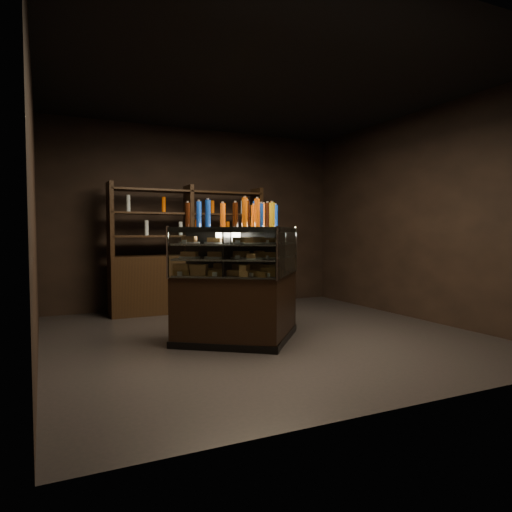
% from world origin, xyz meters
% --- Properties ---
extents(ground, '(5.00, 5.00, 0.00)m').
position_xyz_m(ground, '(0.00, 0.00, 0.00)').
color(ground, black).
rests_on(ground, ground).
extents(room_shell, '(5.02, 5.02, 3.01)m').
position_xyz_m(room_shell, '(0.00, 0.00, 1.94)').
color(room_shell, black).
rests_on(room_shell, ground).
extents(display_case, '(1.75, 1.33, 1.33)m').
position_xyz_m(display_case, '(-0.34, -0.23, 0.45)').
color(display_case, black).
rests_on(display_case, ground).
extents(food_display, '(1.40, 0.97, 0.41)m').
position_xyz_m(food_display, '(-0.34, -0.24, 1.00)').
color(food_display, '#AF7B3E').
rests_on(food_display, display_case).
extents(bottles_top, '(1.23, 0.82, 0.30)m').
position_xyz_m(bottles_top, '(-0.34, -0.23, 1.46)').
color(bottles_top, '#B20C0A').
rests_on(bottles_top, display_case).
extents(potted_conifer, '(0.33, 0.33, 0.72)m').
position_xyz_m(potted_conifer, '(0.98, 1.35, 0.41)').
color(potted_conifer, black).
rests_on(potted_conifer, ground).
extents(back_shelving, '(2.47, 0.45, 2.00)m').
position_xyz_m(back_shelving, '(-0.32, 2.05, 0.61)').
color(back_shelving, black).
rests_on(back_shelving, ground).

